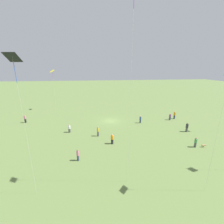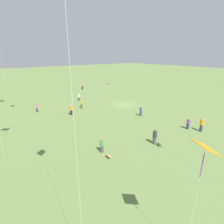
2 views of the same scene
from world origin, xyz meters
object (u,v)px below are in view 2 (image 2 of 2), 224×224
Objects in this scene: person_0 at (188,124)px; person_4 at (102,145)px; kite_2 at (205,151)px; person_9 at (202,125)px; dog_0 at (109,156)px; person_1 at (71,110)px; person_8 at (79,97)px; person_6 at (81,104)px; person_2 at (155,137)px; person_7 at (37,107)px; person_5 at (141,111)px; kite_1 at (121,50)px; person_3 at (82,86)px.

person_4 reaches higher than person_0.
person_0 is 18.62m from kite_2.
person_9 reaches higher than dog_0.
person_1 reaches higher than dog_0.
person_4 is at bearing 57.34° from kite_2.
kite_2 is at bearing 153.66° from person_8.
person_1 is 3.93m from person_6.
person_0 is at bearing 155.93° from person_9.
person_7 is (20.59, 6.96, -0.06)m from person_2.
person_5 is at bearing -13.33° from person_2.
person_8 is (5.49, -2.46, -0.12)m from person_6.
person_9 is 2.87× the size of dog_0.
person_0 is 23.62m from person_8.
person_6 is at bearing 37.83° from kite_1.
person_0 is 0.96× the size of person_7.
person_6 reaches higher than person_0.
person_5 is 1.04× the size of person_7.
person_7 is (3.07, 7.30, -0.06)m from person_6.
person_1 is at bearing 58.42° from kite_2.
person_3 is 0.99× the size of person_6.
person_3 is at bearing 66.35° from person_6.
person_0 is 7.02m from person_2.
person_8 is 23.77m from dog_0.
person_8 is at bearing 53.91° from person_3.
person_2 is at bearing 84.02° from person_7.
person_1 is at bearing -139.46° from person_6.
person_0 is 0.23× the size of kite_2.
person_6 reaches higher than person_1.
person_9 is 35.11m from kite_1.
person_3 reaches higher than person_7.
kite_2 is at bearing 62.09° from person_7.
person_2 reaches higher than person_4.
person_1 reaches higher than person_8.
kite_1 is (31.02, -12.96, 10.10)m from person_9.
person_9 is at bearing -77.81° from person_2.
dog_0 is (-1.40, 0.19, -0.51)m from person_4.
kite_2 is at bearing -114.18° from person_9.
person_7 is at bearing -93.52° from person_0.
person_1 is 22.49m from person_3.
kite_2 is at bearing -9.12° from person_0.
person_6 is at bearing 149.36° from person_8.
person_0 is 34.09m from kite_1.
person_7 is at bearing 35.15° from person_3.
kite_2 is (-29.23, 1.66, 5.53)m from person_7.
person_8 is 0.84× the size of person_9.
person_9 is at bearing -62.72° from person_6.
kite_1 is (13.97, -23.54, 10.19)m from person_1.
person_0 is 18.45m from person_1.
person_9 is 0.28× the size of kite_2.
person_5 is at bearing 63.71° from kite_1.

